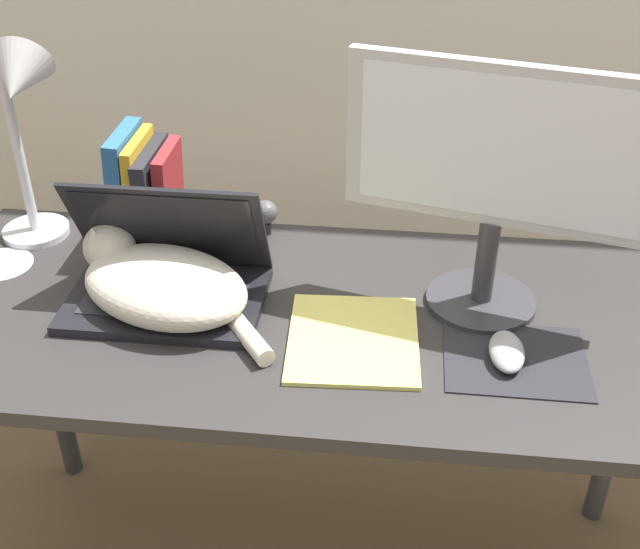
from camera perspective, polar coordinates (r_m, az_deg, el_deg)
desk at (r=1.44m, az=-0.62°, el=-5.37°), size 1.40×0.60×0.73m
laptop at (r=1.43m, az=-10.80°, el=-0.22°), size 0.34×0.23×0.22m
cat at (r=1.40m, az=-11.34°, el=-0.52°), size 0.39×0.29×0.13m
external_monitor at (r=1.31m, az=12.54°, el=7.04°), size 0.49×0.19×0.43m
mousepad at (r=1.32m, az=13.73°, el=-5.87°), size 0.23×0.18×0.00m
computer_mouse at (r=1.31m, az=13.13°, el=-5.35°), size 0.06×0.10×0.03m
book_row at (r=1.57m, az=-12.27°, el=5.57°), size 0.12×0.16×0.24m
desk_lamp at (r=1.56m, az=-20.51°, el=10.69°), size 0.17×0.17×0.41m
notepad at (r=1.33m, az=2.38°, el=-4.62°), size 0.23×0.25×0.01m
webcam at (r=1.60m, az=-3.88°, el=4.36°), size 0.05×0.05×0.07m
cd_disc at (r=1.63m, az=-21.76°, el=0.66°), size 0.12×0.12×0.00m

